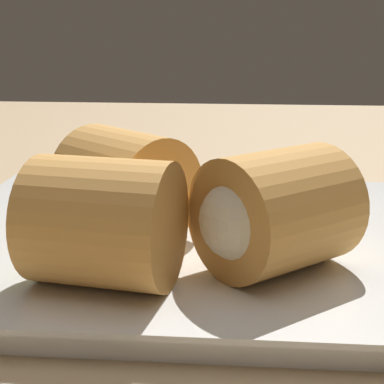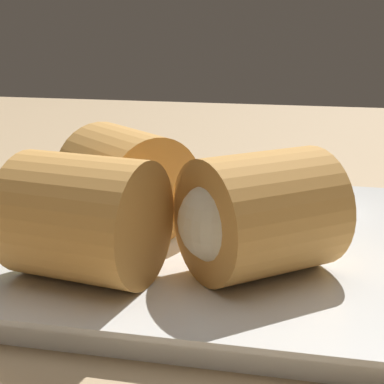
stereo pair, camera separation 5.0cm
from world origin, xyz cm
name	(u,v)px [view 1 (the left image)]	position (x,y,z in cm)	size (l,w,h in cm)	color
table_surface	(214,275)	(0.00, 0.00, 1.00)	(180.00, 140.00, 2.00)	tan
serving_plate	(192,243)	(-1.36, 0.55, 2.76)	(31.23, 26.16, 1.50)	silver
roll_front_left	(120,182)	(-5.60, 0.12, 6.58)	(9.09, 9.05, 6.16)	#D19347
roll_front_right	(270,213)	(3.01, -5.20, 6.58)	(9.09, 9.05, 6.16)	#D19347
roll_back_left	(94,221)	(-5.35, -7.35, 6.58)	(8.20, 7.20, 6.16)	#D19347
dipping_bowl_near	(271,190)	(3.45, 5.48, 4.87)	(8.00, 8.00, 2.51)	white
dipping_bowl_far	(121,184)	(-6.75, 6.26, 4.87)	(8.00, 8.00, 2.51)	white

